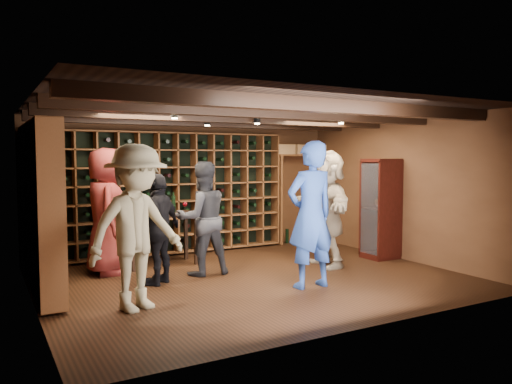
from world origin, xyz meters
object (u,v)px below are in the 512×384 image
man_grey_suit (202,218)px  guest_red_floral (106,211)px  man_blue_shirt (311,215)px  guest_woman_black (159,229)px  guest_beige (327,208)px  tasting_table (161,219)px  display_cabinet (380,211)px  guest_khaki (136,228)px

man_grey_suit → guest_red_floral: (-1.27, 0.77, 0.11)m
man_blue_shirt → man_grey_suit: 1.76m
guest_red_floral → guest_woman_black: bearing=-143.1°
guest_beige → man_grey_suit: bearing=-89.8°
man_blue_shirt → tasting_table: 2.76m
guest_woman_black → tasting_table: guest_woman_black is taller
man_grey_suit → guest_beige: size_ratio=0.90×
guest_woman_black → guest_beige: (2.81, -0.20, 0.17)m
display_cabinet → man_grey_suit: 3.30m
guest_red_floral → guest_khaki: size_ratio=1.00×
tasting_table → guest_red_floral: bearing=-168.3°
guest_khaki → guest_beige: size_ratio=1.02×
display_cabinet → guest_khaki: 4.74m
display_cabinet → guest_woman_black: display_cabinet is taller
display_cabinet → guest_khaki: guest_khaki is taller
guest_red_floral → guest_beige: 3.54m
guest_khaki → guest_beige: 3.53m
guest_red_floral → guest_woman_black: guest_red_floral is taller
guest_khaki → tasting_table: size_ratio=1.69×
man_blue_shirt → guest_red_floral: bearing=-44.6°
guest_beige → display_cabinet: bearing=104.0°
display_cabinet → guest_woman_black: bearing=177.8°
tasting_table → guest_khaki: bearing=-114.5°
man_grey_suit → guest_red_floral: size_ratio=0.89×
display_cabinet → man_blue_shirt: (-2.26, -1.05, 0.16)m
guest_beige → tasting_table: (-2.40, 1.38, -0.19)m
man_blue_shirt → man_grey_suit: bearing=-55.5°
man_blue_shirt → man_grey_suit: size_ratio=1.17×
man_blue_shirt → guest_khaki: size_ratio=1.03×
guest_beige → guest_red_floral: bearing=-97.9°
guest_red_floral → tasting_table: size_ratio=1.68×
guest_beige → tasting_table: size_ratio=1.66×
guest_khaki → display_cabinet: bearing=-8.5°
guest_khaki → tasting_table: bearing=45.9°
display_cabinet → guest_khaki: (-4.65, -0.89, 0.12)m
guest_woman_black → guest_beige: bearing=137.6°
guest_red_floral → tasting_table: guest_red_floral is taller
man_blue_shirt → guest_woman_black: bearing=-34.9°
man_blue_shirt → tasting_table: bearing=-61.1°
man_blue_shirt → guest_beige: man_blue_shirt is taller
display_cabinet → man_blue_shirt: size_ratio=0.86×
display_cabinet → man_blue_shirt: bearing=-155.2°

